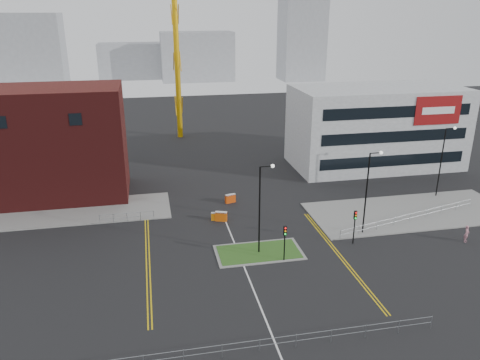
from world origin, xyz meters
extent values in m
plane|color=black|center=(0.00, 0.00, 0.00)|extent=(200.00, 200.00, 0.00)
cube|color=slate|center=(-20.00, 22.00, 0.06)|extent=(28.00, 8.00, 0.12)
cube|color=slate|center=(22.00, 14.00, 0.06)|extent=(24.00, 10.00, 0.12)
cube|color=slate|center=(2.00, 8.00, 0.04)|extent=(8.60, 4.60, 0.08)
cube|color=#25521B|center=(2.00, 8.00, 0.06)|extent=(8.00, 4.00, 0.12)
cube|color=#4C1313|center=(-20.00, 28.00, 7.00)|extent=(18.00, 10.00, 14.00)
cube|color=black|center=(-24.00, 22.98, 11.00)|extent=(1.40, 0.10, 1.40)
cube|color=black|center=(-16.00, 22.98, 11.00)|extent=(1.40, 0.10, 1.40)
cube|color=#A2A5A7|center=(26.00, 32.00, 6.00)|extent=(25.00, 12.00, 12.00)
cube|color=black|center=(26.00, 25.98, 2.50)|extent=(22.00, 0.10, 1.60)
cube|color=black|center=(26.00, 25.98, 6.00)|extent=(22.00, 0.10, 1.60)
cube|color=black|center=(26.00, 25.98, 9.50)|extent=(22.00, 0.10, 1.60)
cube|color=maroon|center=(32.00, 25.92, 9.50)|extent=(7.00, 0.15, 4.00)
cube|color=white|center=(32.00, 25.82, 9.50)|extent=(5.00, 0.05, 1.00)
cylinder|color=#E5A60D|center=(-2.00, 55.00, 16.46)|extent=(1.00, 1.00, 32.92)
cylinder|color=black|center=(2.00, 8.00, 4.50)|extent=(0.16, 0.16, 9.00)
cylinder|color=black|center=(2.60, 8.00, 9.00)|extent=(1.20, 0.10, 0.10)
sphere|color=silver|center=(3.20, 8.00, 9.00)|extent=(0.36, 0.36, 0.36)
cylinder|color=black|center=(14.00, 10.00, 4.50)|extent=(0.16, 0.16, 9.00)
cylinder|color=black|center=(14.60, 10.00, 9.00)|extent=(1.20, 0.10, 0.10)
sphere|color=silver|center=(15.20, 10.00, 9.00)|extent=(0.36, 0.36, 0.36)
cylinder|color=black|center=(28.00, 18.00, 4.50)|extent=(0.16, 0.16, 9.00)
cylinder|color=black|center=(28.60, 18.00, 9.00)|extent=(1.20, 0.10, 0.10)
sphere|color=silver|center=(29.20, 18.00, 9.00)|extent=(0.36, 0.36, 0.36)
cylinder|color=black|center=(4.00, 6.00, 1.50)|extent=(0.12, 0.12, 3.00)
cube|color=black|center=(4.00, 6.00, 3.20)|extent=(0.28, 0.22, 0.90)
sphere|color=red|center=(4.00, 5.87, 3.50)|extent=(0.18, 0.18, 0.18)
sphere|color=orange|center=(4.00, 5.87, 3.20)|extent=(0.18, 0.18, 0.18)
sphere|color=#0CCC33|center=(4.00, 5.87, 2.90)|extent=(0.18, 0.18, 0.18)
cylinder|color=black|center=(12.00, 8.00, 1.50)|extent=(0.12, 0.12, 3.00)
cube|color=black|center=(12.00, 8.00, 3.20)|extent=(0.28, 0.22, 0.90)
sphere|color=red|center=(12.00, 7.87, 3.50)|extent=(0.18, 0.18, 0.18)
sphere|color=orange|center=(12.00, 7.87, 3.20)|extent=(0.18, 0.18, 0.18)
sphere|color=#0CCC33|center=(12.00, 7.87, 2.90)|extent=(0.18, 0.18, 0.18)
cylinder|color=gray|center=(0.00, -6.00, 1.05)|extent=(24.00, 0.04, 0.04)
cylinder|color=gray|center=(0.00, -6.00, 0.55)|extent=(24.00, 0.04, 0.04)
cylinder|color=gray|center=(12.00, -6.00, 0.55)|extent=(0.05, 0.05, 1.10)
cylinder|color=gray|center=(-11.00, 18.00, 1.05)|extent=(6.00, 0.04, 0.04)
cylinder|color=gray|center=(-11.00, 18.00, 0.55)|extent=(6.00, 0.04, 0.04)
cylinder|color=gray|center=(-14.00, 18.00, 0.55)|extent=(0.05, 0.05, 1.10)
cylinder|color=gray|center=(-8.00, 18.00, 0.55)|extent=(0.05, 0.05, 1.10)
cylinder|color=gray|center=(20.50, 11.50, 1.05)|extent=(19.01, 5.04, 0.04)
cylinder|color=gray|center=(20.50, 11.50, 0.55)|extent=(19.01, 5.04, 0.04)
cylinder|color=gray|center=(11.00, 9.00, 0.55)|extent=(0.05, 0.05, 1.10)
cylinder|color=gray|center=(30.00, 14.00, 0.55)|extent=(0.05, 0.05, 1.10)
cube|color=silver|center=(0.00, 2.00, 0.01)|extent=(0.15, 30.00, 0.01)
cube|color=gold|center=(-9.00, 10.00, 0.01)|extent=(0.12, 24.00, 0.01)
cube|color=gold|center=(-8.70, 10.00, 0.01)|extent=(0.12, 24.00, 0.01)
cube|color=gold|center=(9.50, 6.00, 0.01)|extent=(0.12, 20.00, 0.01)
cube|color=gold|center=(9.80, 6.00, 0.01)|extent=(0.12, 20.00, 0.01)
cube|color=gray|center=(-40.00, 120.00, 11.00)|extent=(18.00, 12.00, 22.00)
cube|color=gray|center=(10.00, 130.00, 8.00)|extent=(24.00, 12.00, 16.00)
cube|color=gray|center=(45.00, 125.00, 14.00)|extent=(14.00, 12.00, 28.00)
cube|color=gray|center=(-8.00, 140.00, 6.00)|extent=(30.00, 12.00, 12.00)
imported|color=#BD7A89|center=(23.65, 6.02, 0.92)|extent=(0.80, 0.77, 1.85)
cube|color=orange|center=(-1.00, 16.43, 0.47)|extent=(1.17, 0.56, 0.94)
cube|color=silver|center=(-1.00, 16.43, 0.89)|extent=(1.17, 0.56, 0.11)
cube|color=#D8560C|center=(-0.48, 16.11, 0.56)|extent=(1.42, 0.87, 1.12)
cube|color=silver|center=(-0.48, 16.11, 1.06)|extent=(1.42, 0.87, 0.13)
cube|color=#CF420B|center=(1.53, 21.24, 0.54)|extent=(1.37, 0.77, 1.09)
cube|color=silver|center=(1.53, 21.24, 1.03)|extent=(1.37, 0.77, 0.13)
camera|label=1|loc=(-8.00, -32.00, 22.69)|focal=35.00mm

